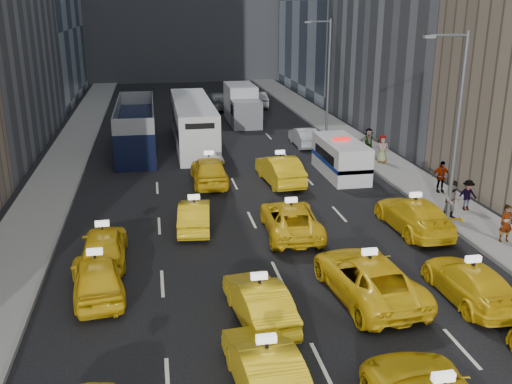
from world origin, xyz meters
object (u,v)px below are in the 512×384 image
city_bus (193,123)px  double_decker (136,127)px  nypd_van (341,158)px  box_truck (242,105)px  pedestrian_0 (506,223)px

city_bus → double_decker: bearing=-160.6°
double_decker → city_bus: (4.14, 0.89, -0.01)m
nypd_van → city_bus: bearing=129.7°
box_truck → double_decker: bearing=-132.3°
box_truck → pedestrian_0: box_truck is taller
nypd_van → double_decker: 15.22m
double_decker → pedestrian_0: double_decker is taller
double_decker → city_bus: bearing=14.7°
nypd_van → city_bus: 12.73m
city_bus → pedestrian_0: 24.37m
city_bus → nypd_van: bearing=-41.8°
nypd_van → pedestrian_0: nypd_van is taller
double_decker → pedestrian_0: (16.20, -20.28, -0.66)m
city_bus → pedestrian_0: city_bus is taller
pedestrian_0 → box_truck: bearing=107.0°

